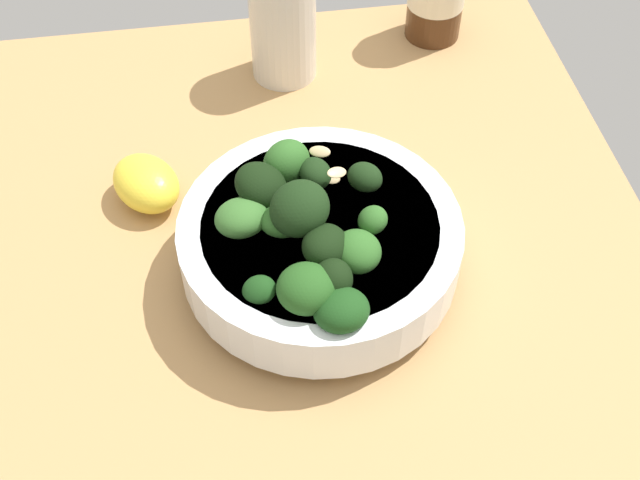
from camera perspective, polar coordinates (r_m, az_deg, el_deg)
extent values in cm
cube|color=tan|center=(71.58, -2.83, -0.72)|extent=(65.66, 65.66, 3.47)
cylinder|color=white|center=(67.28, 0.00, -1.78)|extent=(12.51, 12.51, 1.49)
cylinder|color=white|center=(64.97, 0.00, -0.16)|extent=(22.75, 22.75, 4.46)
cylinder|color=silver|center=(63.57, 0.00, 0.90)|extent=(18.92, 18.92, 0.80)
cylinder|color=#589D47|center=(63.26, -2.86, 0.46)|extent=(1.68, 1.55, 1.33)
ellipsoid|color=#2D6023|center=(62.17, -2.91, 1.33)|extent=(4.41, 4.59, 3.32)
cylinder|color=#589D47|center=(60.25, -4.26, -4.30)|extent=(1.02, 0.93, 1.25)
ellipsoid|color=#194216|center=(59.19, -4.33, -3.56)|extent=(3.54, 3.26, 3.04)
cylinder|color=#4A8F3C|center=(61.68, 2.60, -1.67)|extent=(1.45, 1.45, 1.37)
ellipsoid|color=#2D6023|center=(60.55, 2.64, -0.81)|extent=(5.03, 5.06, 3.27)
cylinder|color=#2F662B|center=(67.04, 3.22, 3.29)|extent=(1.37, 1.12, 1.55)
ellipsoid|color=black|center=(66.00, 3.28, 4.15)|extent=(3.99, 4.34, 3.16)
cylinder|color=#2F662B|center=(59.85, 0.90, -3.59)|extent=(1.54, 1.70, 1.31)
ellipsoid|color=black|center=(58.74, 0.92, -2.78)|extent=(4.01, 3.77, 4.05)
cylinder|color=#4A8F3C|center=(59.33, -0.96, -4.43)|extent=(1.63, 1.63, 1.24)
ellipsoid|color=#23511C|center=(57.96, -0.99, -3.46)|extent=(5.36, 5.63, 3.85)
cylinder|color=#4A8F3C|center=(61.51, 0.38, -1.45)|extent=(1.88, 2.09, 1.55)
ellipsoid|color=black|center=(60.16, 0.39, -0.42)|extent=(5.98, 5.41, 4.68)
cylinder|color=#3C7A32|center=(63.21, 3.68, 0.50)|extent=(1.33, 1.47, 1.71)
ellipsoid|color=#2D6023|center=(62.04, 3.75, 1.43)|extent=(3.91, 3.47, 3.30)
cylinder|color=#3C7A32|center=(62.14, -1.42, 1.05)|extent=(2.38, 2.27, 1.83)
ellipsoid|color=black|center=(60.70, -1.46, 2.24)|extent=(6.84, 6.81, 5.81)
cylinder|color=#3C7A32|center=(67.22, -2.34, 4.48)|extent=(2.12, 1.99, 1.29)
ellipsoid|color=#2D6023|center=(66.05, -2.38, 5.49)|extent=(5.97, 5.61, 4.60)
cylinder|color=#3C7A32|center=(64.08, -5.49, 0.60)|extent=(2.10, 1.90, 1.61)
ellipsoid|color=#386B2B|center=(62.83, -5.60, 1.59)|extent=(6.09, 6.25, 4.13)
cylinder|color=#4A8F3C|center=(58.97, 1.49, -5.93)|extent=(1.96, 1.84, 1.42)
ellipsoid|color=#194216|center=(57.57, 1.52, -4.98)|extent=(5.64, 6.06, 4.06)
cylinder|color=#4A8F3C|center=(65.74, -0.25, 3.51)|extent=(1.65, 1.54, 1.62)
ellipsoid|color=black|center=(64.61, -0.26, 4.47)|extent=(3.33, 3.60, 2.96)
cylinder|color=#2F662B|center=(65.09, -4.11, 2.83)|extent=(1.79, 1.69, 1.24)
ellipsoid|color=black|center=(63.86, -4.20, 3.87)|extent=(6.60, 6.24, 4.66)
ellipsoid|color=#DBBC84|center=(62.79, -6.18, 1.76)|extent=(2.08, 1.71, 0.49)
ellipsoid|color=#DBBC84|center=(65.85, 0.70, 4.58)|extent=(1.82, 1.26, 1.28)
ellipsoid|color=#DBBC84|center=(63.04, 1.20, 4.80)|extent=(2.00, 1.68, 1.07)
ellipsoid|color=#DBBC84|center=(66.36, -0.01, 6.28)|extent=(2.03, 1.64, 0.89)
ellipsoid|color=yellow|center=(73.34, -12.22, 3.95)|extent=(8.24, 8.81, 4.13)
cylinder|color=beige|center=(83.34, -2.65, 14.99)|extent=(6.68, 6.68, 11.69)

